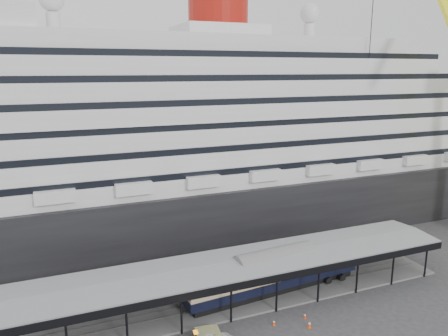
{
  "coord_description": "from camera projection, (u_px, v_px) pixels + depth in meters",
  "views": [
    {
      "loc": [
        -20.4,
        -39.52,
        27.82
      ],
      "look_at": [
        -0.83,
        8.0,
        16.13
      ],
      "focal_mm": 35.0,
      "sensor_mm": 36.0,
      "label": 1
    }
  ],
  "objects": [
    {
      "name": "ground",
      "position": [
        258.0,
        321.0,
        49.38
      ],
      "size": [
        200.0,
        200.0,
        0.0
      ],
      "primitive_type": "plane",
      "color": "#313133",
      "rests_on": "ground"
    },
    {
      "name": "cruise_ship",
      "position": [
        175.0,
        126.0,
        74.17
      ],
      "size": [
        130.0,
        30.0,
        43.9
      ],
      "color": "black",
      "rests_on": "ground"
    },
    {
      "name": "platform_canopy",
      "position": [
        240.0,
        282.0,
        53.36
      ],
      "size": [
        56.0,
        9.18,
        5.3
      ],
      "color": "slate",
      "rests_on": "ground"
    },
    {
      "name": "pullman_carriage",
      "position": [
        275.0,
        271.0,
        55.05
      ],
      "size": [
        24.45,
        5.13,
        23.84
      ],
      "rotation": [
        0.0,
        0.0,
        0.08
      ],
      "color": "black",
      "rests_on": "ground"
    },
    {
      "name": "traffic_cone_left",
      "position": [
        274.0,
        322.0,
        48.44
      ],
      "size": [
        0.35,
        0.35,
        0.66
      ],
      "rotation": [
        0.0,
        0.0,
        0.02
      ],
      "color": "#F1490D",
      "rests_on": "ground"
    },
    {
      "name": "traffic_cone_mid",
      "position": [
        305.0,
        316.0,
        49.77
      ],
      "size": [
        0.42,
        0.42,
        0.67
      ],
      "rotation": [
        0.0,
        0.0,
        0.25
      ],
      "color": "red",
      "rests_on": "ground"
    },
    {
      "name": "traffic_cone_right",
      "position": [
        309.0,
        324.0,
        47.93
      ],
      "size": [
        0.51,
        0.51,
        0.85
      ],
      "rotation": [
        0.0,
        0.0,
        0.2
      ],
      "color": "#EB450D",
      "rests_on": "ground"
    }
  ]
}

